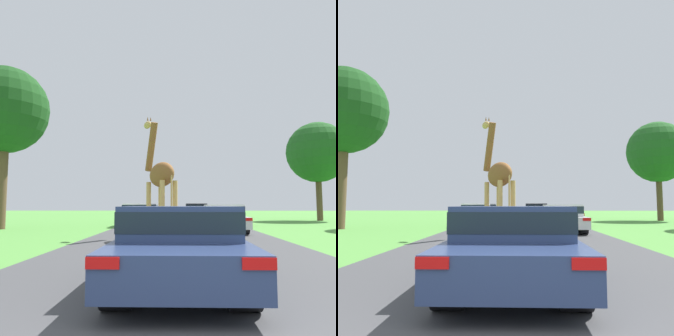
# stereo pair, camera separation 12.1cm
# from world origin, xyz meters

# --- Properties ---
(road) EXTENTS (7.54, 120.00, 0.00)m
(road) POSITION_xyz_m (0.00, 30.00, 0.00)
(road) COLOR #424244
(road) RESTS_ON ground
(giraffe_near_road) EXTENTS (1.55, 2.46, 4.92)m
(giraffe_near_road) POSITION_xyz_m (-0.84, 11.37, 2.32)
(giraffe_near_road) COLOR tan
(giraffe_near_road) RESTS_ON ground
(car_lead_maroon) EXTENTS (1.96, 4.20, 1.28)m
(car_lead_maroon) POSITION_xyz_m (-0.15, 3.82, 0.69)
(car_lead_maroon) COLOR navy
(car_lead_maroon) RESTS_ON ground
(car_queue_right) EXTENTS (1.75, 4.30, 1.38)m
(car_queue_right) POSITION_xyz_m (-2.71, 20.18, 0.74)
(car_queue_right) COLOR silver
(car_queue_right) RESTS_ON ground
(car_queue_left) EXTENTS (1.72, 4.79, 1.39)m
(car_queue_left) POSITION_xyz_m (-2.56, 25.78, 0.75)
(car_queue_left) COLOR gray
(car_queue_left) RESTS_ON ground
(car_far_ahead) EXTENTS (1.78, 3.96, 1.24)m
(car_far_ahead) POSITION_xyz_m (2.94, 21.33, 0.67)
(car_far_ahead) COLOR #561914
(car_far_ahead) RESTS_ON ground
(car_verge_right) EXTENTS (1.92, 4.12, 1.32)m
(car_verge_right) POSITION_xyz_m (2.03, 15.31, 0.70)
(car_verge_right) COLOR silver
(car_verge_right) RESTS_ON ground
(car_rear_follower) EXTENTS (2.00, 4.09, 1.42)m
(car_rear_follower) POSITION_xyz_m (1.43, 29.16, 0.76)
(car_rear_follower) COLOR black
(car_rear_follower) RESTS_ON ground
(tree_left_edge) EXTENTS (5.11, 5.11, 8.31)m
(tree_left_edge) POSITION_xyz_m (11.68, 28.15, 5.73)
(tree_left_edge) COLOR brown
(tree_left_edge) RESTS_ON ground
(tree_far_right) EXTENTS (4.84, 4.84, 9.00)m
(tree_far_right) POSITION_xyz_m (-9.81, 17.11, 6.51)
(tree_far_right) COLOR brown
(tree_far_right) RESTS_ON ground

